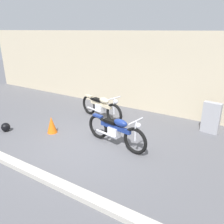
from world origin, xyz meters
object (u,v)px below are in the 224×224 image
stone_marker (211,118)px  motorcycle_cream (101,107)px  traffic_cone (52,125)px  motorcycle_blue (116,131)px  helmet (6,127)px

stone_marker → motorcycle_cream: bearing=-166.3°
traffic_cone → motorcycle_blue: motorcycle_blue is taller
stone_marker → motorcycle_cream: size_ratio=0.48×
helmet → motorcycle_blue: motorcycle_blue is taller
stone_marker → traffic_cone: 5.10m
traffic_cone → motorcycle_blue: 2.23m
stone_marker → motorcycle_cream: 3.75m
stone_marker → motorcycle_blue: 3.17m
traffic_cone → stone_marker: bearing=32.1°
traffic_cone → helmet: bearing=-152.0°
motorcycle_blue → traffic_cone: bearing=-160.8°
helmet → motorcycle_blue: 3.74m
helmet → motorcycle_cream: (2.05, 2.55, 0.33)m
traffic_cone → motorcycle_blue: size_ratio=0.26×
helmet → motorcycle_cream: size_ratio=0.13×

